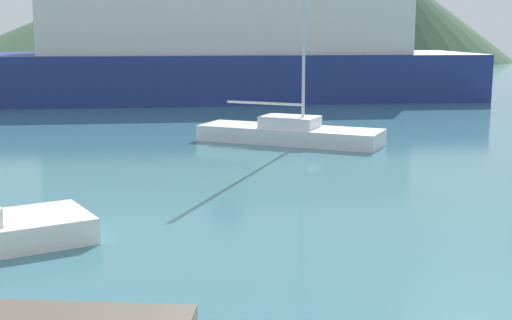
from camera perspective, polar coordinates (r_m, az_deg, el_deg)
sailboat_inner at (r=28.08m, az=2.73°, el=2.25°), size 7.49×4.56×8.82m
ferry_distant at (r=45.83m, az=-2.46°, el=8.36°), size 32.72×13.95×7.87m
hill_west at (r=99.99m, az=-10.77°, el=10.63°), size 48.34×48.34×10.02m
hill_central at (r=103.82m, az=10.70°, el=11.40°), size 33.94×33.94×12.85m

